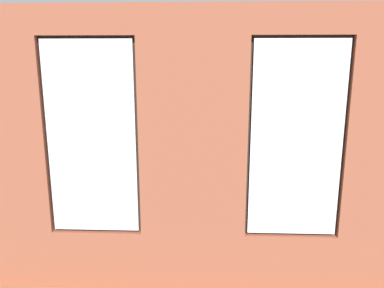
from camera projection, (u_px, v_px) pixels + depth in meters
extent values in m
cube|color=#99663D|center=(199.00, 202.00, 6.84)|extent=(6.59, 6.15, 0.10)
cube|color=#9E5138|center=(193.00, 157.00, 3.87)|extent=(1.11, 0.16, 3.02)
cube|color=#9E5138|center=(288.00, 262.00, 4.09)|extent=(0.97, 0.16, 0.67)
cube|color=#9E5138|center=(303.00, 19.00, 3.53)|extent=(0.97, 0.16, 0.30)
cube|color=white|center=(296.00, 141.00, 3.75)|extent=(0.91, 0.03, 1.99)
cube|color=#38281E|center=(295.00, 140.00, 3.81)|extent=(0.97, 0.04, 2.05)
cube|color=#9E5138|center=(100.00, 258.00, 4.17)|extent=(0.97, 0.16, 0.67)
cube|color=#9E5138|center=(86.00, 20.00, 3.61)|extent=(0.97, 0.16, 0.30)
cube|color=white|center=(92.00, 139.00, 3.83)|extent=(0.91, 0.03, 1.99)
cube|color=#38281E|center=(93.00, 138.00, 3.89)|extent=(0.97, 0.04, 2.05)
cube|color=olive|center=(193.00, 230.00, 4.16)|extent=(3.25, 0.24, 0.06)
cube|color=black|center=(193.00, 88.00, 3.80)|extent=(0.37, 0.03, 0.53)
cube|color=teal|center=(193.00, 88.00, 3.82)|extent=(0.31, 0.01, 0.47)
cube|color=silver|center=(28.00, 118.00, 6.42)|extent=(0.10, 5.15, 3.02)
cube|color=black|center=(196.00, 240.00, 4.84)|extent=(2.10, 0.85, 0.42)
cube|color=black|center=(195.00, 222.00, 4.44)|extent=(2.10, 0.24, 0.38)
cube|color=black|center=(270.00, 219.00, 4.73)|extent=(0.22, 0.85, 0.24)
cube|color=black|center=(123.00, 217.00, 4.81)|extent=(0.22, 0.85, 0.24)
cube|color=#232326|center=(239.00, 220.00, 4.80)|extent=(0.51, 0.65, 0.12)
cube|color=#232326|center=(196.00, 220.00, 4.82)|extent=(0.51, 0.65, 0.12)
cube|color=#232326|center=(153.00, 219.00, 4.84)|extent=(0.51, 0.65, 0.12)
cube|color=black|center=(334.00, 202.00, 6.13)|extent=(0.96, 1.84, 0.42)
cube|color=black|center=(357.00, 180.00, 6.01)|extent=(0.35, 1.80, 0.38)
cube|color=black|center=(324.00, 170.00, 6.83)|extent=(0.86, 0.27, 0.24)
cube|color=black|center=(351.00, 202.00, 5.30)|extent=(0.86, 0.27, 0.24)
cube|color=#232326|center=(328.00, 180.00, 6.41)|extent=(0.68, 0.66, 0.12)
cube|color=#232326|center=(339.00, 194.00, 5.75)|extent=(0.68, 0.66, 0.12)
cube|color=tan|center=(181.00, 172.00, 7.17)|extent=(1.45, 0.82, 0.04)
cube|color=tan|center=(215.00, 177.00, 7.53)|extent=(0.07, 0.07, 0.37)
cube|color=tan|center=(150.00, 176.00, 7.58)|extent=(0.07, 0.07, 0.37)
cube|color=tan|center=(216.00, 189.00, 6.85)|extent=(0.07, 0.07, 0.37)
cube|color=tan|center=(144.00, 188.00, 6.90)|extent=(0.07, 0.07, 0.37)
cylinder|color=silver|center=(158.00, 170.00, 7.05)|extent=(0.08, 0.08, 0.09)
cylinder|color=#B7333D|center=(202.00, 167.00, 7.28)|extent=(0.08, 0.08, 0.09)
cylinder|color=gray|center=(181.00, 169.00, 7.16)|extent=(0.12, 0.12, 0.08)
sphere|color=#337F38|center=(181.00, 164.00, 7.13)|extent=(0.14, 0.14, 0.14)
cube|color=#59595B|center=(186.00, 173.00, 7.04)|extent=(0.07, 0.18, 0.02)
cube|color=black|center=(172.00, 169.00, 7.27)|extent=(0.18, 0.11, 0.02)
cube|color=black|center=(43.00, 196.00, 6.37)|extent=(1.12, 0.42, 0.46)
cube|color=black|center=(42.00, 181.00, 6.31)|extent=(0.54, 0.20, 0.05)
cube|color=black|center=(41.00, 178.00, 6.30)|extent=(0.06, 0.04, 0.06)
cube|color=black|center=(39.00, 156.00, 6.22)|extent=(1.22, 0.04, 0.70)
cube|color=black|center=(40.00, 156.00, 6.24)|extent=(1.17, 0.01, 0.65)
cylinder|color=olive|center=(157.00, 166.00, 8.48)|extent=(0.45, 0.45, 0.28)
ellipsoid|color=silver|center=(156.00, 152.00, 8.41)|extent=(1.01, 1.01, 0.40)
ellipsoid|color=navy|center=(153.00, 148.00, 8.39)|extent=(0.44, 0.44, 0.18)
cylinder|color=beige|center=(102.00, 161.00, 8.87)|extent=(0.23, 0.23, 0.29)
cylinder|color=brown|center=(101.00, 147.00, 8.80)|extent=(0.04, 0.04, 0.39)
cone|color=#337F38|center=(88.00, 130.00, 8.71)|extent=(0.69, 0.20, 0.58)
cone|color=#337F38|center=(97.00, 130.00, 8.46)|extent=(0.23, 0.64, 0.65)
cone|color=#337F38|center=(110.00, 128.00, 8.65)|extent=(0.64, 0.26, 0.65)
cone|color=#337F38|center=(102.00, 126.00, 8.92)|extent=(0.26, 0.63, 0.66)
cylinder|color=#9E5638|center=(294.00, 183.00, 7.49)|extent=(0.16, 0.16, 0.17)
cylinder|color=brown|center=(295.00, 175.00, 7.45)|extent=(0.02, 0.02, 0.15)
ellipsoid|color=#1E5B28|center=(295.00, 166.00, 7.41)|extent=(0.27, 0.27, 0.21)
cylinder|color=#47423D|center=(51.00, 225.00, 5.37)|extent=(0.32, 0.32, 0.34)
cylinder|color=brown|center=(49.00, 211.00, 5.33)|extent=(0.05, 0.05, 0.09)
ellipsoid|color=#1E5B28|center=(48.00, 194.00, 5.27)|extent=(0.51, 0.51, 0.42)
cylinder|color=beige|center=(305.00, 162.00, 8.72)|extent=(0.31, 0.31, 0.30)
cylinder|color=brown|center=(307.00, 146.00, 8.64)|extent=(0.06, 0.06, 0.48)
cone|color=#337F38|center=(296.00, 126.00, 8.53)|extent=(0.68, 0.22, 0.62)
cone|color=#337F38|center=(304.00, 124.00, 8.37)|extent=(0.49, 0.54, 0.71)
cone|color=#337F38|center=(315.00, 126.00, 8.30)|extent=(0.39, 0.63, 0.68)
cone|color=#337F38|center=(318.00, 124.00, 8.43)|extent=(0.60, 0.38, 0.70)
cone|color=#337F38|center=(315.00, 122.00, 8.57)|extent=(0.57, 0.35, 0.72)
cone|color=#337F38|center=(306.00, 124.00, 8.80)|extent=(0.26, 0.70, 0.61)
cone|color=#337F38|center=(297.00, 125.00, 8.73)|extent=(0.61, 0.60, 0.60)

